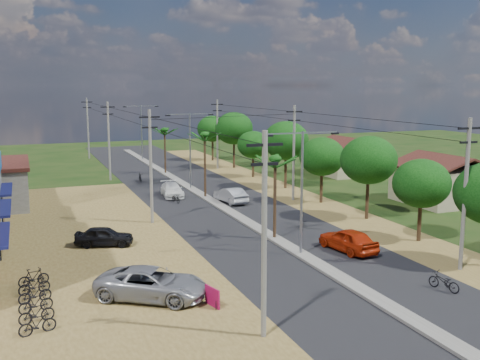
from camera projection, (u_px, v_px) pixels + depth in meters
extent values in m
plane|color=black|center=(301.00, 255.00, 36.11)|extent=(160.00, 160.00, 0.00)
cube|color=black|center=(223.00, 208.00, 49.88)|extent=(12.00, 110.00, 0.04)
cube|color=#605E56|center=(212.00, 201.00, 52.62)|extent=(1.00, 90.00, 0.18)
cube|color=brown|center=(49.00, 246.00, 38.07)|extent=(18.00, 46.00, 0.04)
cube|color=brown|center=(307.00, 201.00, 52.93)|extent=(5.00, 90.00, 0.03)
cube|color=#101345|center=(1.00, 235.00, 29.27)|extent=(0.80, 5.40, 0.15)
cube|color=#101345|center=(4.00, 208.00, 35.70)|extent=(0.80, 5.40, 0.15)
cube|color=black|center=(0.00, 236.00, 35.88)|extent=(0.10, 3.00, 2.40)
cube|color=#101345|center=(6.00, 189.00, 42.13)|extent=(0.80, 5.40, 0.15)
cube|color=black|center=(3.00, 213.00, 42.31)|extent=(0.10, 3.00, 2.40)
cube|color=navy|center=(0.00, 162.00, 41.67)|extent=(0.12, 4.20, 1.20)
cube|color=gray|center=(443.00, 185.00, 52.19)|extent=(7.00, 7.00, 3.30)
cube|color=gray|center=(348.00, 161.00, 69.08)|extent=(7.00, 7.00, 3.30)
cylinder|color=black|center=(420.00, 214.00, 39.12)|extent=(0.28, 0.28, 3.85)
ellipsoid|color=black|center=(422.00, 183.00, 38.76)|extent=(4.00, 4.00, 3.40)
cylinder|color=black|center=(367.00, 192.00, 45.64)|extent=(0.28, 0.28, 4.55)
ellipsoid|color=black|center=(369.00, 160.00, 45.20)|extent=(4.60, 4.60, 3.91)
cylinder|color=black|center=(321.00, 181.00, 52.00)|extent=(0.28, 0.28, 4.06)
ellipsoid|color=black|center=(322.00, 157.00, 51.61)|extent=(4.20, 4.20, 3.57)
cylinder|color=black|center=(286.00, 166.00, 59.36)|extent=(0.28, 0.28, 4.76)
ellipsoid|color=black|center=(286.00, 140.00, 58.91)|extent=(4.80, 4.80, 4.08)
cylinder|color=black|center=(253.00, 162.00, 66.66)|extent=(0.28, 0.28, 3.64)
ellipsoid|color=black|center=(253.00, 145.00, 66.31)|extent=(3.80, 3.80, 3.23)
cylinder|color=black|center=(234.00, 150.00, 74.12)|extent=(0.28, 0.28, 4.90)
ellipsoid|color=black|center=(234.00, 128.00, 73.65)|extent=(5.00, 5.00, 4.25)
cylinder|color=black|center=(213.00, 146.00, 81.40)|extent=(0.28, 0.28, 4.34)
ellipsoid|color=black|center=(212.00, 129.00, 80.99)|extent=(4.40, 4.40, 3.74)
cylinder|color=black|center=(275.00, 200.00, 39.30)|extent=(0.22, 0.22, 5.80)
cylinder|color=black|center=(205.00, 167.00, 53.96)|extent=(0.22, 0.22, 6.20)
cylinder|color=black|center=(165.00, 152.00, 68.71)|extent=(0.22, 0.22, 5.50)
cylinder|color=gray|center=(302.00, 195.00, 35.44)|extent=(0.16, 0.16, 8.00)
cube|color=gray|center=(320.00, 132.00, 35.22)|extent=(2.40, 0.08, 0.08)
cube|color=gray|center=(285.00, 133.00, 34.36)|extent=(2.40, 0.08, 0.08)
cube|color=black|center=(335.00, 133.00, 35.63)|extent=(0.50, 0.18, 0.12)
cube|color=black|center=(269.00, 136.00, 33.98)|extent=(0.50, 0.18, 0.12)
cylinder|color=gray|center=(190.00, 152.00, 58.40)|extent=(0.16, 0.16, 8.00)
cube|color=gray|center=(201.00, 114.00, 58.18)|extent=(2.40, 0.08, 0.08)
cube|color=gray|center=(178.00, 114.00, 57.32)|extent=(2.40, 0.08, 0.08)
cube|color=black|center=(211.00, 115.00, 58.59)|extent=(0.50, 0.18, 0.12)
cube|color=black|center=(168.00, 115.00, 56.94)|extent=(0.50, 0.18, 0.12)
cylinder|color=gray|center=(142.00, 133.00, 81.36)|extent=(0.16, 0.16, 8.00)
cube|color=gray|center=(149.00, 106.00, 81.14)|extent=(2.40, 0.08, 0.08)
cube|color=gray|center=(132.00, 106.00, 80.28)|extent=(2.40, 0.08, 0.08)
cube|color=black|center=(157.00, 106.00, 81.56)|extent=(0.50, 0.18, 0.12)
cube|color=black|center=(125.00, 107.00, 79.91)|extent=(0.50, 0.18, 0.12)
cylinder|color=#605E56|center=(264.00, 237.00, 23.66)|extent=(0.24, 0.24, 9.00)
cube|color=black|center=(265.00, 145.00, 23.01)|extent=(1.60, 0.12, 0.12)
cube|color=black|center=(265.00, 164.00, 23.15)|extent=(1.20, 0.12, 0.12)
cylinder|color=#605E56|center=(151.00, 167.00, 43.87)|extent=(0.24, 0.24, 9.00)
cube|color=black|center=(149.00, 117.00, 43.22)|extent=(1.60, 0.12, 0.12)
cube|color=black|center=(150.00, 127.00, 43.35)|extent=(1.20, 0.12, 0.12)
cylinder|color=#605E56|center=(109.00, 141.00, 64.07)|extent=(0.24, 0.24, 9.00)
cube|color=black|center=(108.00, 107.00, 63.42)|extent=(1.60, 0.12, 0.12)
cube|color=black|center=(108.00, 114.00, 63.56)|extent=(1.20, 0.12, 0.12)
cylinder|color=#605E56|center=(88.00, 128.00, 83.36)|extent=(0.24, 0.24, 9.00)
cube|color=black|center=(87.00, 102.00, 82.71)|extent=(1.60, 0.12, 0.12)
cube|color=black|center=(87.00, 107.00, 82.84)|extent=(1.20, 0.12, 0.12)
cylinder|color=#605E56|center=(465.00, 196.00, 32.54)|extent=(0.24, 0.24, 9.00)
cube|color=black|center=(470.00, 128.00, 31.89)|extent=(1.60, 0.12, 0.12)
cube|color=black|center=(469.00, 142.00, 32.02)|extent=(1.20, 0.12, 0.12)
cylinder|color=#605E56|center=(294.00, 153.00, 52.74)|extent=(0.24, 0.24, 9.00)
cube|color=black|center=(294.00, 112.00, 52.09)|extent=(1.60, 0.12, 0.12)
cube|color=black|center=(294.00, 120.00, 52.23)|extent=(1.20, 0.12, 0.12)
cylinder|color=#605E56|center=(217.00, 135.00, 72.95)|extent=(0.24, 0.24, 9.00)
cube|color=black|center=(217.00, 104.00, 72.30)|extent=(1.60, 0.12, 0.12)
cube|color=black|center=(217.00, 111.00, 72.43)|extent=(1.20, 0.12, 0.12)
imported|color=#9F2108|center=(348.00, 240.00, 36.82)|extent=(2.47, 4.72, 1.53)
imported|color=gray|center=(231.00, 195.00, 52.10)|extent=(2.07, 4.49, 1.43)
imported|color=silver|center=(172.00, 190.00, 55.04)|extent=(2.24, 4.68, 1.32)
imported|color=gray|center=(152.00, 284.00, 28.59)|extent=(6.21, 5.35, 1.59)
imported|color=black|center=(104.00, 237.00, 38.08)|extent=(4.18, 2.66, 1.33)
imported|color=black|center=(444.00, 282.00, 29.77)|extent=(1.12, 1.95, 0.97)
imported|color=black|center=(176.00, 199.00, 52.20)|extent=(0.83, 1.64, 0.82)
imported|color=black|center=(140.00, 178.00, 63.01)|extent=(0.63, 1.83, 1.08)
cube|color=maroon|center=(212.00, 297.00, 27.64)|extent=(0.39, 1.20, 1.01)
cylinder|color=black|center=(216.00, 306.00, 27.17)|extent=(0.04, 0.04, 0.51)
cylinder|color=black|center=(209.00, 298.00, 28.19)|extent=(0.04, 0.04, 0.51)
imported|color=black|center=(37.00, 324.00, 24.55)|extent=(1.73, 0.88, 1.00)
imported|color=black|center=(37.00, 313.00, 25.74)|extent=(1.73, 0.88, 1.00)
imported|color=black|center=(36.00, 303.00, 26.94)|extent=(1.73, 0.88, 1.00)
imported|color=black|center=(35.00, 294.00, 28.13)|extent=(1.73, 0.88, 1.00)
imported|color=black|center=(34.00, 285.00, 29.33)|extent=(1.73, 0.88, 1.00)
imported|color=black|center=(34.00, 277.00, 30.52)|extent=(1.73, 0.88, 1.00)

